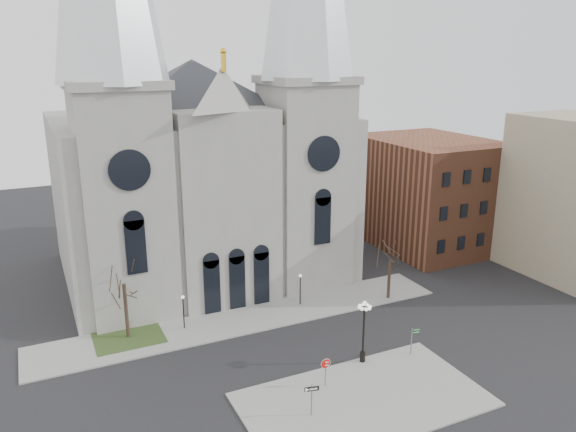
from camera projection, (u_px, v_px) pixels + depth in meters
name	position (u px, v px, depth m)	size (l,w,h in m)	color
ground	(297.00, 376.00, 44.53)	(160.00, 160.00, 0.00)	black
sidewalk_near	(363.00, 400.00, 41.40)	(18.00, 10.00, 0.14)	gray
sidewalk_far	(247.00, 318.00, 54.05)	(40.00, 6.00, 0.14)	gray
grass_patch	(129.00, 337.00, 50.40)	(6.00, 5.00, 0.18)	#304B20
cathedral	(202.00, 114.00, 59.17)	(33.00, 26.66, 54.00)	gray
bg_building_brick	(428.00, 192.00, 73.95)	(14.00, 18.00, 14.00)	brown
tree_left	(123.00, 281.00, 48.86)	(3.20, 3.20, 7.50)	black
tree_right	(390.00, 259.00, 57.23)	(3.20, 3.20, 6.00)	black
ped_lamp_left	(183.00, 306.00, 51.39)	(0.32, 0.32, 3.26)	black
ped_lamp_right	(300.00, 284.00, 56.31)	(0.32, 0.32, 3.26)	black
stop_sign	(326.00, 366.00, 42.52)	(0.79, 0.36, 2.36)	slate
globe_lamp	(364.00, 324.00, 45.46)	(1.46, 1.46, 5.43)	black
one_way_sign	(312.00, 395.00, 39.08)	(1.03, 0.29, 2.40)	slate
street_name_sign	(412.00, 339.00, 47.12)	(0.76, 0.20, 2.41)	slate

